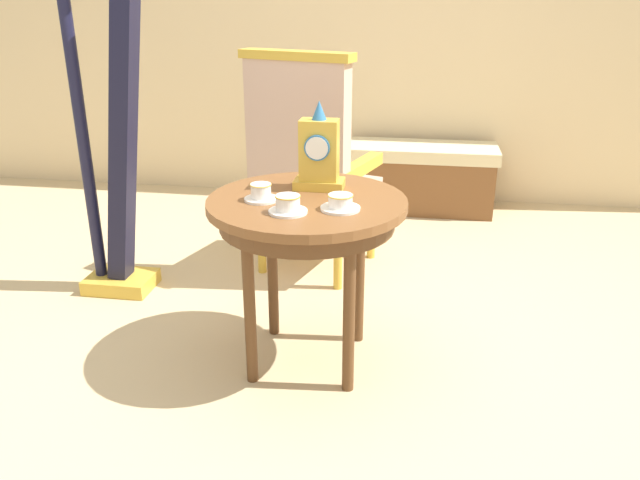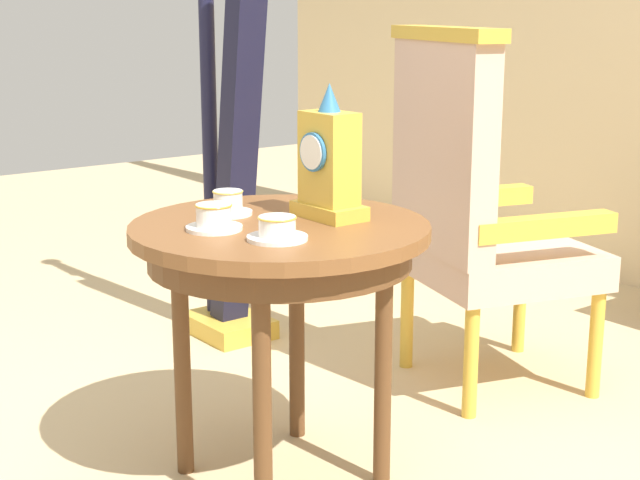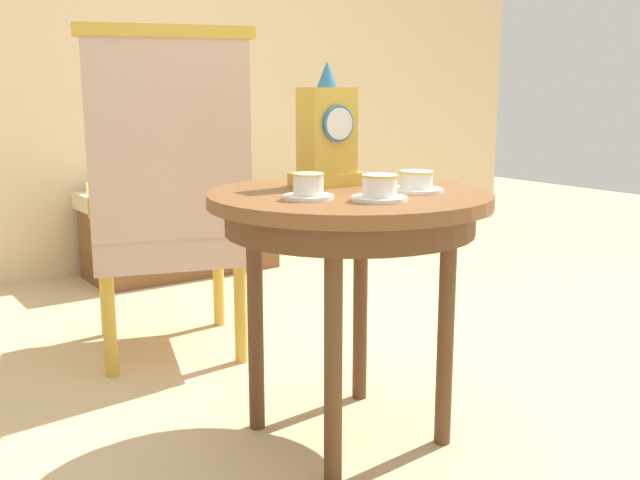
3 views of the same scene
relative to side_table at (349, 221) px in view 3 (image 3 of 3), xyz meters
name	(u,v)px [view 3 (image 3 of 3)]	position (x,y,z in m)	size (l,w,h in m)	color
ground_plane	(352,426)	(0.04, 0.03, -0.60)	(10.00, 10.00, 0.00)	tan
side_table	(349,221)	(0.00, 0.00, 0.00)	(0.74, 0.74, 0.68)	brown
teacup_left	(308,187)	(-0.16, -0.05, 0.11)	(0.12, 0.12, 0.06)	white
teacup_right	(379,189)	(-0.04, -0.17, 0.11)	(0.13, 0.13, 0.06)	white
teacup_center	(416,183)	(0.14, -0.10, 0.10)	(0.14, 0.14, 0.06)	white
mantel_clock	(327,136)	(0.02, 0.13, 0.21)	(0.19, 0.11, 0.34)	gold
armchair	(168,193)	(-0.14, 0.84, -0.01)	(0.67, 0.67, 1.14)	#CCA893
window_bench	(182,231)	(0.41, 1.98, -0.38)	(0.99, 0.40, 0.44)	beige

